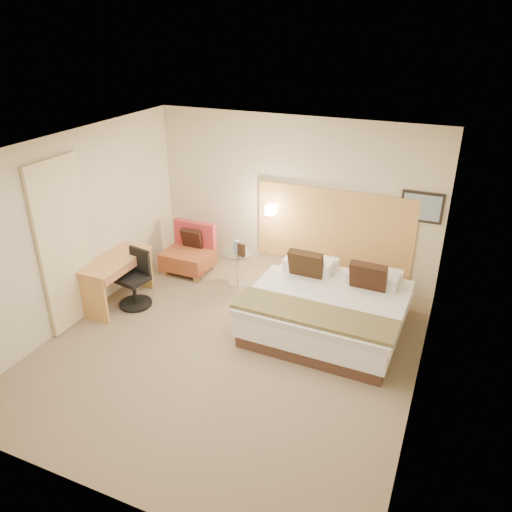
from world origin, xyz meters
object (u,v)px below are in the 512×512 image
at_px(lounge_chair, 190,253).
at_px(desk_chair, 136,283).
at_px(bed, 329,307).
at_px(desk, 116,268).
at_px(side_table, 238,266).

bearing_deg(lounge_chair, desk_chair, -96.86).
height_order(bed, desk, bed).
relative_size(side_table, desk, 0.51).
distance_m(desk, desk_chair, 0.37).
relative_size(bed, side_table, 3.50).
distance_m(side_table, desk_chair, 1.69).
distance_m(side_table, desk, 1.96).
bearing_deg(side_table, lounge_chair, 174.02).
height_order(bed, desk_chair, bed).
distance_m(bed, lounge_chair, 2.85).
xyz_separation_m(bed, lounge_chair, (-2.74, 0.81, -0.00)).
bearing_deg(lounge_chair, side_table, -5.98).
bearing_deg(desk_chair, bed, 10.56).
relative_size(bed, desk_chair, 2.42).
relative_size(lounge_chair, side_table, 1.35).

